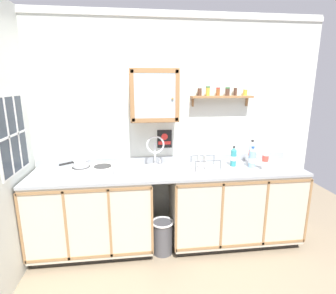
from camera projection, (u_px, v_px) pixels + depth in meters
floor at (173, 258)px, 2.90m from camera, size 6.03×6.03×0.00m
back_wall at (166, 130)px, 3.14m from camera, size 3.63×0.07×2.63m
lower_cabinet_run at (93, 214)px, 2.93m from camera, size 1.30×0.61×0.90m
lower_cabinet_run_right at (233, 206)px, 3.12m from camera, size 1.49×0.61×0.90m
countertop at (170, 172)px, 2.92m from camera, size 2.99×0.64×0.03m
backsplash at (167, 159)px, 3.19m from camera, size 2.99×0.02×0.08m
sink at (158, 169)px, 2.94m from camera, size 0.49×0.42×0.47m
hot_plate_stove at (92, 170)px, 2.80m from camera, size 0.46×0.33×0.08m
saucepan at (80, 163)px, 2.78m from camera, size 0.27×0.22×0.08m
bottle_water_clear_0 at (252, 153)px, 3.11m from camera, size 0.07×0.07×0.29m
bottle_water_blue_1 at (252, 158)px, 2.99m from camera, size 0.08×0.08×0.25m
bottle_opaque_white_2 at (265, 158)px, 2.90m from camera, size 0.07×0.07×0.28m
bottle_detergent_teal_3 at (233, 157)px, 3.05m from camera, size 0.07×0.07×0.24m
dish_rack at (204, 166)px, 2.95m from camera, size 0.30×0.25×0.16m
wall_cabinet at (154, 95)px, 2.85m from camera, size 0.52×0.33×0.55m
spice_shelf at (221, 95)px, 3.03m from camera, size 0.71×0.14×0.23m
warning_sign at (165, 139)px, 3.13m from camera, size 0.17×0.01×0.22m
window at (12, 135)px, 2.46m from camera, size 0.03×0.57×0.75m
trash_bin at (163, 236)px, 2.95m from camera, size 0.25×0.25×0.39m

